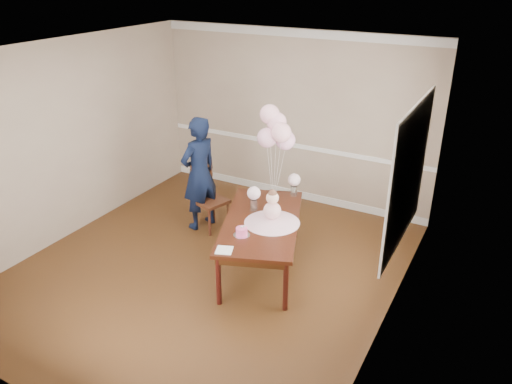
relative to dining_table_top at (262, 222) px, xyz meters
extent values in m
cube|color=#371F0D|center=(-0.58, -0.36, -0.65)|extent=(4.50, 5.00, 0.00)
cube|color=white|center=(-0.58, -0.36, 2.05)|extent=(4.50, 5.00, 0.02)
cube|color=gray|center=(-0.58, 2.14, 0.70)|extent=(4.50, 0.02, 2.70)
cube|color=gray|center=(-0.58, -2.86, 0.70)|extent=(4.50, 0.02, 2.70)
cube|color=gray|center=(-2.83, -0.36, 0.70)|extent=(0.02, 5.00, 2.70)
cube|color=gray|center=(1.67, -0.36, 0.70)|extent=(0.02, 5.00, 2.70)
cube|color=white|center=(-0.58, 2.13, 0.25)|extent=(4.50, 0.02, 0.07)
cube|color=silver|center=(-0.58, 2.13, 1.98)|extent=(4.50, 0.02, 0.12)
cube|color=silver|center=(-0.58, 2.13, -0.59)|extent=(4.50, 0.02, 0.12)
cube|color=white|center=(1.65, 0.14, 0.90)|extent=(0.02, 1.66, 1.56)
cube|color=silver|center=(1.63, 0.14, 0.90)|extent=(0.01, 1.50, 1.40)
cube|color=black|center=(0.00, 0.00, 0.00)|extent=(1.47, 2.00, 0.05)
cube|color=black|center=(0.00, 0.00, -0.07)|extent=(1.36, 1.89, 0.09)
cylinder|color=black|center=(-0.07, -0.91, -0.34)|extent=(0.08, 0.08, 0.63)
cylinder|color=black|center=(0.64, -0.64, -0.34)|extent=(0.08, 0.08, 0.63)
cylinder|color=black|center=(-0.64, 0.64, -0.34)|extent=(0.08, 0.08, 0.63)
cylinder|color=black|center=(0.07, 0.91, -0.34)|extent=(0.08, 0.08, 0.63)
cone|color=#E6A9BC|center=(0.14, 0.00, 0.07)|extent=(0.88, 0.88, 0.09)
sphere|color=#F59BC7|center=(0.14, 0.00, 0.18)|extent=(0.22, 0.22, 0.22)
sphere|color=beige|center=(0.14, 0.00, 0.36)|extent=(0.15, 0.15, 0.15)
sphere|color=brown|center=(0.14, 0.00, 0.41)|extent=(0.11, 0.11, 0.11)
cylinder|color=silver|center=(-0.03, -0.44, 0.03)|extent=(0.25, 0.25, 0.01)
cylinder|color=#FF509C|center=(-0.03, -0.44, 0.07)|extent=(0.17, 0.17, 0.09)
sphere|color=silver|center=(-0.03, -0.44, 0.13)|extent=(0.03, 0.03, 0.03)
sphere|color=silver|center=(-0.01, -0.42, 0.13)|extent=(0.03, 0.03, 0.03)
cylinder|color=silver|center=(-0.22, 0.21, 0.09)|extent=(0.12, 0.12, 0.14)
sphere|color=silver|center=(-0.22, 0.21, 0.26)|extent=(0.17, 0.17, 0.17)
cylinder|color=white|center=(0.05, 0.84, 0.09)|extent=(0.12, 0.12, 0.14)
sphere|color=silver|center=(0.05, 0.84, 0.26)|extent=(0.17, 0.17, 0.17)
cube|color=white|center=(-0.03, -0.83, 0.03)|extent=(0.23, 0.23, 0.01)
cylinder|color=silver|center=(-0.09, 0.50, 0.03)|extent=(0.05, 0.05, 0.02)
sphere|color=#E2A0BA|center=(-0.17, 0.46, 0.92)|extent=(0.25, 0.25, 0.25)
sphere|color=#FFB4C2|center=(0.01, 0.49, 1.01)|extent=(0.25, 0.25, 0.25)
sphere|color=#FFB4CA|center=(-0.10, 0.59, 1.10)|extent=(0.25, 0.25, 0.25)
sphere|color=#FCB3C3|center=(-0.19, 0.57, 1.19)|extent=(0.25, 0.25, 0.25)
sphere|color=#F5ADD2|center=(0.01, 0.61, 0.88)|extent=(0.25, 0.25, 0.25)
cylinder|color=silver|center=(-0.13, 0.48, 0.41)|extent=(0.08, 0.03, 0.75)
cylinder|color=silver|center=(-0.04, 0.49, 0.45)|extent=(0.10, 0.02, 0.84)
cylinder|color=silver|center=(-0.10, 0.54, 0.50)|extent=(0.02, 0.09, 0.93)
cylinder|color=white|center=(-0.14, 0.53, 0.55)|extent=(0.10, 0.06, 1.02)
cylinder|color=white|center=(-0.04, 0.55, 0.39)|extent=(0.10, 0.11, 0.70)
cube|color=#3C1C10|center=(-1.13, 0.58, -0.22)|extent=(0.53, 0.53, 0.05)
cylinder|color=#3B2210|center=(-1.35, 0.47, -0.45)|extent=(0.05, 0.05, 0.41)
cylinder|color=#3D1A10|center=(-1.02, 0.36, -0.45)|extent=(0.05, 0.05, 0.41)
cylinder|color=#36190E|center=(-1.24, 0.79, -0.45)|extent=(0.05, 0.05, 0.41)
cylinder|color=#351A0E|center=(-0.92, 0.69, -0.45)|extent=(0.05, 0.05, 0.41)
cylinder|color=#391C0F|center=(-1.37, 0.47, 0.05)|extent=(0.05, 0.05, 0.54)
cylinder|color=#371D0F|center=(-1.26, 0.80, 0.05)|extent=(0.05, 0.05, 0.54)
cube|color=#391D0F|center=(-1.31, 0.64, -0.06)|extent=(0.15, 0.37, 0.05)
cube|color=#34170E|center=(-1.31, 0.64, 0.09)|extent=(0.15, 0.37, 0.05)
cube|color=#341D0E|center=(-1.31, 0.64, 0.25)|extent=(0.15, 0.37, 0.05)
imported|color=black|center=(-1.30, 0.56, 0.18)|extent=(0.55, 0.69, 1.67)
camera|label=1|loc=(2.53, -4.81, 2.91)|focal=35.00mm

